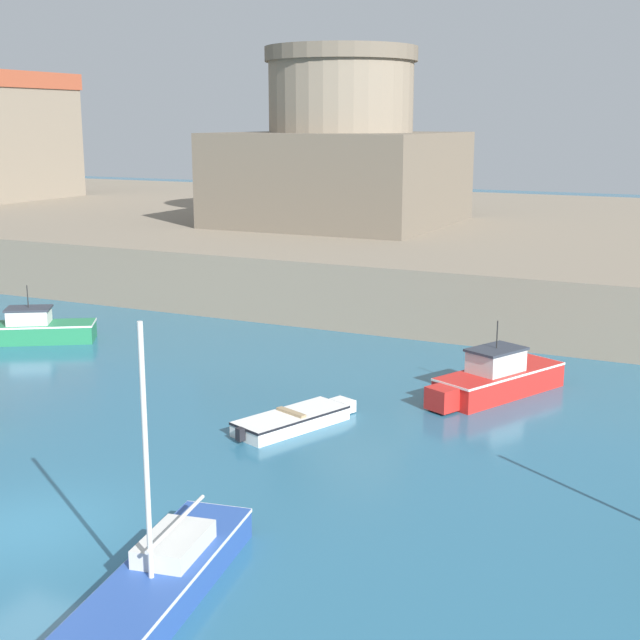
{
  "coord_description": "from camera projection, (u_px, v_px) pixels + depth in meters",
  "views": [
    {
      "loc": [
        13.59,
        -13.4,
        8.7
      ],
      "look_at": [
        0.61,
        13.5,
        2.0
      ],
      "focal_mm": 50.0,
      "sensor_mm": 36.0,
      "label": 1
    }
  ],
  "objects": [
    {
      "name": "dinghy_white_1",
      "position": [
        294.0,
        419.0,
        25.84
      ],
      "size": [
        2.47,
        4.19,
        0.51
      ],
      "color": "white",
      "rests_on": "ground"
    },
    {
      "name": "quay_seawall",
      "position": [
        499.0,
        243.0,
        54.16
      ],
      "size": [
        120.0,
        40.0,
        2.85
      ],
      "primitive_type": "cube",
      "color": "gray",
      "rests_on": "ground"
    },
    {
      "name": "motorboat_green_3",
      "position": [
        32.0,
        329.0,
        35.73
      ],
      "size": [
        5.08,
        3.8,
        2.31
      ],
      "color": "#237A4C",
      "rests_on": "ground"
    },
    {
      "name": "ground_plane",
      "position": [
        27.0,
        528.0,
        19.44
      ],
      "size": [
        200.0,
        200.0,
        0.0
      ],
      "primitive_type": "plane",
      "color": "#28607F"
    },
    {
      "name": "fortress",
      "position": [
        341.0,
        159.0,
        51.34
      ],
      "size": [
        12.25,
        12.25,
        9.88
      ],
      "color": "#685E4F",
      "rests_on": "quay_seawall"
    },
    {
      "name": "sailboat_blue_4",
      "position": [
        160.0,
        580.0,
        16.45
      ],
      "size": [
        2.45,
        6.41,
        5.39
      ],
      "color": "#284C9E",
      "rests_on": "ground"
    },
    {
      "name": "motorboat_red_2",
      "position": [
        496.0,
        378.0,
        28.73
      ],
      "size": [
        3.44,
        5.51,
        2.49
      ],
      "color": "red",
      "rests_on": "ground"
    }
  ]
}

